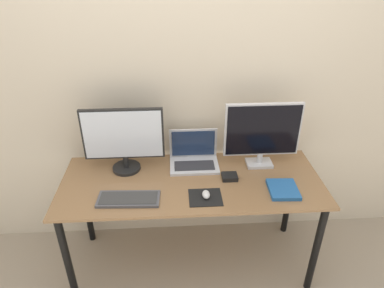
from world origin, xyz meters
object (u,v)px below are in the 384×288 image
(monitor_left, at_px, (123,139))
(book, at_px, (283,189))
(mouse, at_px, (206,194))
(power_brick, at_px, (230,177))
(laptop, at_px, (194,156))
(monitor_right, at_px, (262,133))
(keyboard, at_px, (129,199))

(monitor_left, xyz_separation_m, book, (0.96, -0.30, -0.22))
(mouse, relative_size, power_brick, 0.75)
(mouse, distance_m, power_brick, 0.25)
(laptop, distance_m, book, 0.62)
(book, height_order, power_brick, power_brick)
(laptop, relative_size, book, 1.58)
(monitor_right, relative_size, book, 2.41)
(keyboard, bearing_deg, monitor_right, 21.37)
(laptop, xyz_separation_m, power_brick, (0.21, -0.19, -0.04))
(keyboard, distance_m, mouse, 0.45)
(monitor_right, bearing_deg, monitor_left, -179.99)
(laptop, height_order, mouse, laptop)
(monitor_left, xyz_separation_m, mouse, (0.49, -0.33, -0.21))
(keyboard, bearing_deg, power_brick, 15.92)
(laptop, distance_m, keyboard, 0.55)
(book, bearing_deg, laptop, 146.43)
(mouse, xyz_separation_m, book, (0.47, 0.03, -0.01))
(monitor_left, xyz_separation_m, monitor_right, (0.88, 0.00, 0.01))
(monitor_left, bearing_deg, mouse, -34.08)
(monitor_right, relative_size, mouse, 6.79)
(mouse, distance_m, book, 0.47)
(monitor_left, relative_size, book, 2.50)
(mouse, bearing_deg, monitor_right, 40.42)
(monitor_right, distance_m, keyboard, 0.93)
(monitor_right, bearing_deg, book, -75.70)
(monitor_right, distance_m, laptop, 0.48)
(monitor_right, height_order, laptop, monitor_right)
(book, bearing_deg, power_brick, 154.06)
(monitor_right, height_order, keyboard, monitor_right)
(laptop, xyz_separation_m, book, (0.51, -0.34, -0.04))
(laptop, xyz_separation_m, mouse, (0.05, -0.38, -0.03))
(monitor_left, bearing_deg, power_brick, -13.03)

